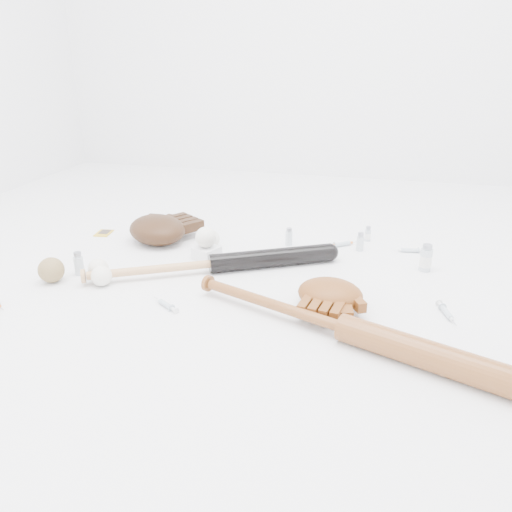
% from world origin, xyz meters
% --- Properties ---
extents(bat_dark, '(0.81, 0.48, 0.07)m').
position_xyz_m(bat_dark, '(-0.10, 0.01, 0.03)').
color(bat_dark, black).
rests_on(bat_dark, ground).
extents(bat_wood, '(0.94, 0.42, 0.07)m').
position_xyz_m(bat_wood, '(0.37, -0.31, 0.04)').
color(bat_wood, brown).
rests_on(bat_wood, ground).
extents(glove_dark, '(0.40, 0.40, 0.11)m').
position_xyz_m(glove_dark, '(-0.40, 0.24, 0.05)').
color(glove_dark, '#311C0D').
rests_on(glove_dark, ground).
extents(glove_tan, '(0.26, 0.26, 0.08)m').
position_xyz_m(glove_tan, '(0.31, -0.13, 0.04)').
color(glove_tan, brown).
rests_on(glove_tan, ground).
extents(trading_card, '(0.07, 0.09, 0.00)m').
position_xyz_m(trading_card, '(-0.65, 0.27, 0.00)').
color(trading_card, gold).
rests_on(trading_card, ground).
extents(pedestal, '(0.11, 0.11, 0.04)m').
position_xyz_m(pedestal, '(-0.16, 0.12, 0.02)').
color(pedestal, white).
rests_on(pedestal, ground).
extents(baseball_on_pedestal, '(0.08, 0.08, 0.08)m').
position_xyz_m(baseball_on_pedestal, '(-0.16, 0.12, 0.08)').
color(baseball_on_pedestal, white).
rests_on(baseball_on_pedestal, pedestal).
extents(baseball_left, '(0.07, 0.07, 0.07)m').
position_xyz_m(baseball_left, '(-0.41, -0.17, 0.03)').
color(baseball_left, white).
rests_on(baseball_left, ground).
extents(baseball_upper, '(0.07, 0.07, 0.07)m').
position_xyz_m(baseball_upper, '(-0.18, 0.23, 0.04)').
color(baseball_upper, white).
rests_on(baseball_upper, ground).
extents(baseball_mid, '(0.07, 0.07, 0.07)m').
position_xyz_m(baseball_mid, '(-0.44, -0.12, 0.03)').
color(baseball_mid, white).
rests_on(baseball_mid, ground).
extents(baseball_aged, '(0.08, 0.08, 0.08)m').
position_xyz_m(baseball_aged, '(-0.58, -0.18, 0.04)').
color(baseball_aged, olive).
rests_on(baseball_aged, ground).
extents(syringe_1, '(0.12, 0.09, 0.02)m').
position_xyz_m(syringe_1, '(-0.15, -0.25, 0.01)').
color(syringe_1, '#ADBCC6').
rests_on(syringe_1, ground).
extents(syringe_2, '(0.13, 0.11, 0.02)m').
position_xyz_m(syringe_2, '(0.31, 0.37, 0.01)').
color(syringe_2, '#ADBCC6').
rests_on(syringe_2, ground).
extents(syringe_3, '(0.06, 0.15, 0.02)m').
position_xyz_m(syringe_3, '(0.64, -0.10, 0.01)').
color(syringe_3, '#ADBCC6').
rests_on(syringe_3, ground).
extents(syringe_4, '(0.14, 0.05, 0.02)m').
position_xyz_m(syringe_4, '(0.56, 0.37, 0.01)').
color(syringe_4, '#ADBCC6').
rests_on(syringe_4, ground).
extents(vial_0, '(0.03, 0.03, 0.07)m').
position_xyz_m(vial_0, '(0.38, 0.34, 0.04)').
color(vial_0, silver).
rests_on(vial_0, ground).
extents(vial_1, '(0.02, 0.02, 0.06)m').
position_xyz_m(vial_1, '(0.40, 0.45, 0.03)').
color(vial_1, silver).
rests_on(vial_1, ground).
extents(vial_2, '(0.03, 0.03, 0.07)m').
position_xyz_m(vial_2, '(0.11, 0.33, 0.03)').
color(vial_2, silver).
rests_on(vial_2, ground).
extents(vial_3, '(0.04, 0.04, 0.09)m').
position_xyz_m(vial_3, '(0.60, 0.21, 0.05)').
color(vial_3, silver).
rests_on(vial_3, ground).
extents(vial_4, '(0.03, 0.03, 0.08)m').
position_xyz_m(vial_4, '(-0.52, -0.11, 0.04)').
color(vial_4, silver).
rests_on(vial_4, ground).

